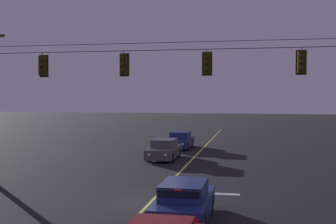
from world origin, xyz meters
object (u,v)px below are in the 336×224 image
(traffic_light_centre, at_px, (207,63))
(car_waiting_near_lane, at_px, (184,202))
(traffic_light_right_inner, at_px, (301,62))
(traffic_light_leftmost, at_px, (42,66))
(car_oncoming_lead, at_px, (164,150))
(car_oncoming_trailing, at_px, (180,140))
(traffic_light_left_inner, at_px, (123,65))

(traffic_light_centre, relative_size, car_waiting_near_lane, 0.28)
(traffic_light_right_inner, bearing_deg, car_waiting_near_lane, -131.74)
(traffic_light_leftmost, distance_m, car_waiting_near_lane, 10.79)
(traffic_light_right_inner, height_order, car_oncoming_lead, traffic_light_right_inner)
(car_waiting_near_lane, bearing_deg, traffic_light_leftmost, 147.88)
(car_oncoming_lead, bearing_deg, car_oncoming_trailing, 89.47)
(car_oncoming_lead, bearing_deg, car_waiting_near_lane, -75.55)
(traffic_light_leftmost, height_order, car_waiting_near_lane, traffic_light_leftmost)
(traffic_light_leftmost, relative_size, traffic_light_right_inner, 1.00)
(traffic_light_left_inner, bearing_deg, traffic_light_right_inner, 0.00)
(traffic_light_leftmost, height_order, traffic_light_centre, same)
(traffic_light_centre, xyz_separation_m, car_oncoming_lead, (-3.99, 9.50, -5.28))
(traffic_light_left_inner, height_order, car_waiting_near_lane, traffic_light_left_inner)
(traffic_light_leftmost, bearing_deg, traffic_light_left_inner, 0.00)
(car_oncoming_trailing, bearing_deg, traffic_light_left_inner, -90.28)
(traffic_light_leftmost, xyz_separation_m, car_oncoming_lead, (4.23, 9.50, -5.28))
(traffic_light_right_inner, bearing_deg, traffic_light_leftmost, 180.00)
(traffic_light_centre, height_order, traffic_light_right_inner, same)
(traffic_light_right_inner, height_order, car_waiting_near_lane, traffic_light_right_inner)
(car_oncoming_trailing, bearing_deg, car_oncoming_lead, -90.53)
(traffic_light_left_inner, height_order, traffic_light_centre, same)
(traffic_light_centre, height_order, car_oncoming_lead, traffic_light_centre)
(traffic_light_centre, relative_size, car_oncoming_trailing, 0.28)
(car_waiting_near_lane, xyz_separation_m, car_oncoming_trailing, (-3.68, 20.98, -0.00))
(traffic_light_leftmost, distance_m, traffic_light_centre, 8.22)
(car_waiting_near_lane, bearing_deg, traffic_light_centre, 87.16)
(traffic_light_centre, relative_size, traffic_light_right_inner, 1.00)
(traffic_light_leftmost, height_order, traffic_light_right_inner, same)
(traffic_light_left_inner, relative_size, car_waiting_near_lane, 0.28)
(traffic_light_centre, bearing_deg, car_oncoming_lead, 112.76)
(traffic_light_left_inner, bearing_deg, traffic_light_leftmost, 180.00)
(traffic_light_leftmost, xyz_separation_m, traffic_light_right_inner, (12.43, 0.00, 0.00))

